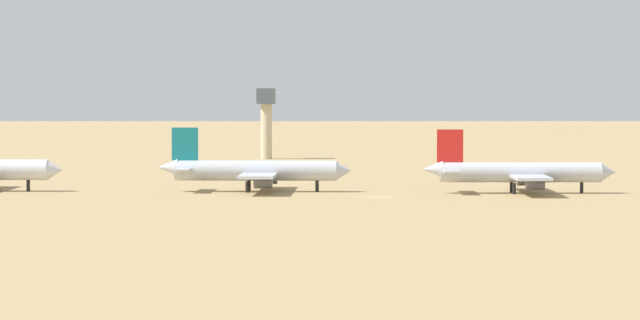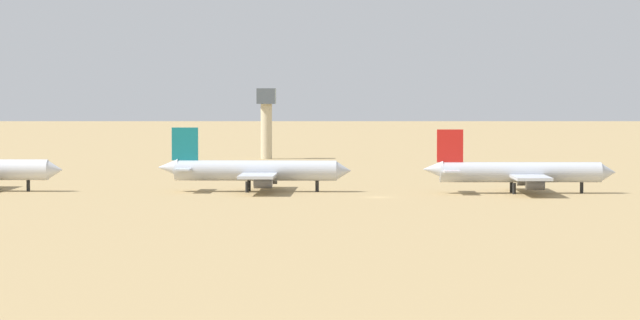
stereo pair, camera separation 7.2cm
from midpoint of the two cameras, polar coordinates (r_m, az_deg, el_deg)
ground at (r=319.18m, az=1.91°, el=-1.24°), size 4000.00×4000.00×0.00m
ridge_west at (r=1314.71m, az=-4.89°, el=3.07°), size 407.91×404.31×68.91m
ridge_center at (r=1285.64m, az=7.49°, el=3.21°), size 319.24×304.19×75.36m
parked_jet_teal_2 at (r=335.30m, az=-2.21°, el=-0.36°), size 37.77×31.57×12.52m
parked_jet_red_3 at (r=332.17m, az=6.58°, el=-0.41°), size 37.13×31.14×12.28m
control_tower at (r=485.11m, az=-1.80°, el=1.45°), size 5.20×5.20×19.93m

